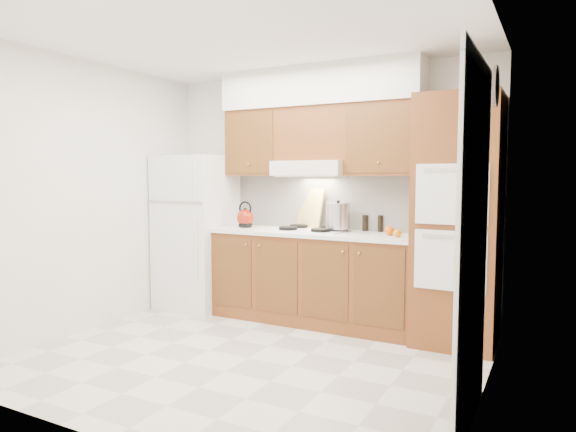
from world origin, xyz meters
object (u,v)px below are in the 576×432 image
at_px(fridge, 197,232).
at_px(kettle, 245,218).
at_px(stock_pot, 338,216).
at_px(oven_cabinet, 458,221).

relative_size(fridge, kettle, 9.29).
height_order(fridge, stock_pot, fridge).
bearing_deg(oven_cabinet, stock_pot, 175.69).
relative_size(fridge, stock_pot, 6.90).
height_order(fridge, oven_cabinet, oven_cabinet).
xyz_separation_m(oven_cabinet, stock_pot, (-1.17, 0.09, -0.01)).
relative_size(fridge, oven_cabinet, 0.78).
bearing_deg(oven_cabinet, fridge, -179.30).
distance_m(kettle, stock_pot, 1.05).
xyz_separation_m(oven_cabinet, kettle, (-2.22, 0.01, -0.06)).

